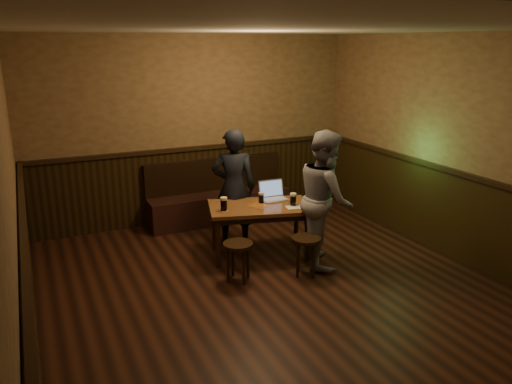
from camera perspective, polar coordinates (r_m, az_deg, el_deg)
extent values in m
cube|color=black|center=(5.50, 3.63, -12.51)|extent=(5.00, 6.00, 0.02)
cube|color=beige|center=(4.80, 4.27, 18.32)|extent=(5.00, 6.00, 0.02)
cube|color=olive|center=(7.68, -7.06, 7.05)|extent=(5.00, 0.02, 2.80)
cube|color=olive|center=(4.38, -26.18, -1.92)|extent=(0.02, 6.00, 2.80)
cube|color=olive|center=(6.54, 23.63, 4.08)|extent=(0.02, 6.00, 2.80)
cube|color=black|center=(7.84, -6.78, 0.88)|extent=(4.98, 0.04, 1.10)
cube|color=black|center=(4.70, -24.47, -11.75)|extent=(0.04, 5.98, 1.10)
cube|color=black|center=(6.73, 22.62, -3.00)|extent=(0.04, 5.98, 1.10)
cube|color=black|center=(7.67, -6.85, 5.00)|extent=(4.98, 0.06, 0.06)
cube|color=black|center=(4.47, -24.97, -5.11)|extent=(0.06, 5.98, 0.06)
cube|color=black|center=(6.55, 23.00, 1.74)|extent=(0.06, 5.98, 0.06)
cube|color=black|center=(7.77, -4.23, -1.69)|extent=(2.20, 0.50, 0.45)
cube|color=black|center=(7.82, -4.83, 2.04)|extent=(2.20, 0.10, 0.50)
cube|color=brown|center=(6.36, 0.40, -1.73)|extent=(1.42, 1.05, 0.05)
cube|color=black|center=(6.38, 0.40, -2.31)|extent=(1.29, 0.91, 0.07)
cube|color=maroon|center=(6.36, 0.40, -1.52)|extent=(0.32, 0.32, 0.00)
cylinder|color=black|center=(6.15, -4.36, -5.86)|extent=(0.06, 0.06, 0.64)
cylinder|color=black|center=(6.68, -4.81, -3.97)|extent=(0.06, 0.06, 0.64)
cylinder|color=black|center=(6.33, 5.89, -5.21)|extent=(0.06, 0.06, 0.64)
cylinder|color=black|center=(6.85, 4.64, -3.43)|extent=(0.06, 0.06, 0.64)
cylinder|color=black|center=(5.76, -2.08, -6.03)|extent=(0.38, 0.38, 0.04)
cylinder|color=black|center=(5.91, -0.92, -7.78)|extent=(0.04, 0.04, 0.45)
cylinder|color=black|center=(5.95, -2.69, -7.59)|extent=(0.04, 0.04, 0.45)
cylinder|color=black|center=(5.79, -3.21, -8.33)|extent=(0.04, 0.04, 0.45)
cylinder|color=black|center=(5.74, -1.40, -8.53)|extent=(0.04, 0.04, 0.45)
cylinder|color=black|center=(5.92, 5.77, -5.38)|extent=(0.42, 0.42, 0.04)
cylinder|color=black|center=(6.10, 6.61, -7.04)|extent=(0.04, 0.04, 0.45)
cylinder|color=black|center=(6.10, 4.82, -6.99)|extent=(0.04, 0.04, 0.45)
cylinder|color=black|center=(5.93, 4.78, -7.72)|extent=(0.04, 0.04, 0.45)
cylinder|color=black|center=(5.93, 6.63, -7.77)|extent=(0.04, 0.04, 0.45)
cylinder|color=#9E1413|center=(6.17, -3.69, -2.12)|extent=(0.11, 0.11, 0.00)
cylinder|color=silver|center=(6.17, -3.69, -2.09)|extent=(0.09, 0.09, 0.00)
cylinder|color=black|center=(6.15, -3.70, -1.48)|extent=(0.08, 0.08, 0.13)
cylinder|color=beige|center=(6.12, -3.72, -0.74)|extent=(0.09, 0.09, 0.03)
cylinder|color=#9E1413|center=(6.45, 0.60, -1.26)|extent=(0.09, 0.09, 0.00)
cylinder|color=silver|center=(6.45, 0.60, -1.23)|extent=(0.08, 0.08, 0.00)
cylinder|color=black|center=(6.43, 0.60, -0.74)|extent=(0.07, 0.07, 0.11)
cylinder|color=beige|center=(6.41, 0.61, -0.16)|extent=(0.07, 0.07, 0.03)
cylinder|color=#9E1413|center=(6.37, 4.24, -1.53)|extent=(0.11, 0.11, 0.00)
cylinder|color=silver|center=(6.37, 4.24, -1.50)|extent=(0.09, 0.09, 0.00)
cylinder|color=black|center=(6.35, 4.26, -0.94)|extent=(0.08, 0.08, 0.13)
cylinder|color=beige|center=(6.32, 4.27, -0.26)|extent=(0.08, 0.08, 0.03)
cube|color=silver|center=(6.57, 2.12, -0.86)|extent=(0.36, 0.26, 0.02)
cube|color=#B2B2B7|center=(6.57, 2.12, -0.77)|extent=(0.32, 0.21, 0.00)
cube|color=silver|center=(6.64, 1.71, 0.45)|extent=(0.35, 0.09, 0.23)
cube|color=#5873A5|center=(6.63, 1.75, 0.42)|extent=(0.32, 0.07, 0.19)
cube|color=silver|center=(6.30, 4.47, -1.73)|extent=(0.25, 0.19, 0.00)
imported|color=black|center=(6.70, -2.56, 0.49)|extent=(0.69, 0.58, 1.61)
imported|color=gray|center=(6.17, 7.92, -0.71)|extent=(0.89, 1.00, 1.68)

